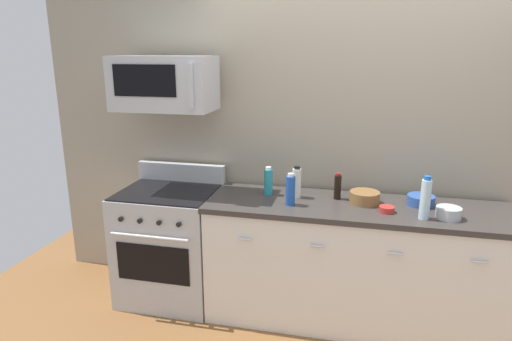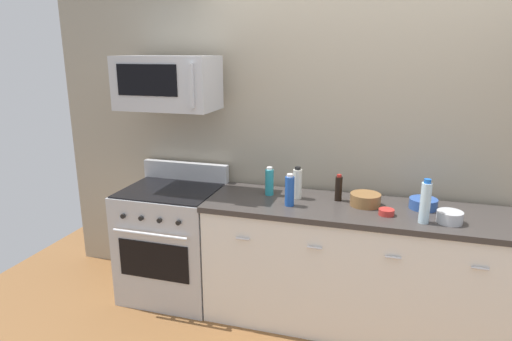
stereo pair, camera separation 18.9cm
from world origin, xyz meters
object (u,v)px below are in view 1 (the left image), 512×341
at_px(bowl_wooden_salad, 365,197).
at_px(bowl_red_small, 387,209).
at_px(bottle_soda_blue, 290,190).
at_px(bottle_vinegar_white, 297,183).
at_px(bottle_soy_sauce_dark, 338,187).
at_px(bottle_water_clear, 425,199).
at_px(bowl_blue_mixing, 421,200).
at_px(bowl_steel_prep, 449,213).
at_px(range_oven, 171,243).
at_px(microwave, 164,83).
at_px(bottle_dish_soap, 268,181).

height_order(bowl_wooden_salad, bowl_red_small, bowl_wooden_salad).
bearing_deg(bottle_soda_blue, bowl_wooden_salad, 17.02).
bearing_deg(bottle_vinegar_white, bottle_soy_sauce_dark, 6.28).
bearing_deg(bottle_water_clear, bowl_wooden_salad, 148.57).
bearing_deg(bowl_blue_mixing, bowl_steel_prep, -58.20).
distance_m(range_oven, bottle_water_clear, 1.98).
distance_m(bottle_soy_sauce_dark, bottle_water_clear, 0.64).
distance_m(microwave, bowl_blue_mixing, 2.06).
bearing_deg(microwave, bottle_soda_blue, -8.44).
height_order(range_oven, bottle_soy_sauce_dark, bottle_soy_sauce_dark).
relative_size(bottle_vinegar_white, bowl_steel_prep, 1.50).
bearing_deg(bottle_soy_sauce_dark, bowl_wooden_salad, -14.50).
relative_size(bottle_vinegar_white, bowl_blue_mixing, 1.27).
distance_m(bowl_wooden_salad, bowl_red_small, 0.22).
xyz_separation_m(range_oven, bottle_soy_sauce_dark, (1.31, 0.11, 0.54)).
bearing_deg(bottle_soy_sauce_dark, bottle_water_clear, -26.12).
bearing_deg(bottle_vinegar_white, bottle_water_clear, -15.85).
distance_m(bottle_soy_sauce_dark, bottle_soda_blue, 0.38).
bearing_deg(microwave, bottle_soy_sauce_dark, 2.72).
xyz_separation_m(bowl_red_small, bowl_blue_mixing, (0.24, 0.20, 0.02)).
distance_m(bottle_vinegar_white, bottle_water_clear, 0.91).
xyz_separation_m(bottle_dish_soap, bottle_soda_blue, (0.20, -0.19, 0.01)).
distance_m(bottle_soda_blue, bowl_red_small, 0.67).
bearing_deg(bottle_soy_sauce_dark, bottle_dish_soap, -178.21).
height_order(bottle_vinegar_white, bowl_steel_prep, bottle_vinegar_white).
distance_m(bottle_soy_sauce_dark, bowl_blue_mixing, 0.59).
bearing_deg(bowl_steel_prep, microwave, 175.17).
height_order(bottle_soy_sauce_dark, bottle_water_clear, bottle_water_clear).
distance_m(bottle_vinegar_white, bottle_soy_sauce_dark, 0.30).
distance_m(range_oven, microwave, 1.28).
bearing_deg(bowl_red_small, bowl_wooden_salad, 133.48).
bearing_deg(microwave, bowl_wooden_salad, 0.43).
bearing_deg(bottle_dish_soap, bowl_steel_prep, -9.90).
bearing_deg(bowl_blue_mixing, bottle_water_clear, -93.10).
height_order(bottle_dish_soap, bottle_soy_sauce_dark, bottle_dish_soap).
distance_m(range_oven, bottle_soy_sauce_dark, 1.42).
height_order(bottle_dish_soap, bottle_water_clear, bottle_water_clear).
height_order(range_oven, bowl_wooden_salad, range_oven).
distance_m(range_oven, bottle_dish_soap, 0.97).
xyz_separation_m(range_oven, bowl_wooden_salad, (1.51, 0.06, 0.50)).
bearing_deg(bowl_red_small, bowl_blue_mixing, 39.96).
bearing_deg(bowl_steel_prep, bowl_red_small, 175.88).
height_order(bowl_steel_prep, bowl_wooden_salad, bowl_wooden_salad).
relative_size(bottle_soda_blue, bowl_wooden_salad, 1.09).
bearing_deg(bottle_soda_blue, bottle_vinegar_white, 83.50).
relative_size(range_oven, bowl_blue_mixing, 5.59).
height_order(microwave, bottle_soda_blue, microwave).
bearing_deg(range_oven, bottle_water_clear, -5.28).
height_order(range_oven, bowl_steel_prep, range_oven).
relative_size(microwave, bottle_soda_blue, 3.19).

